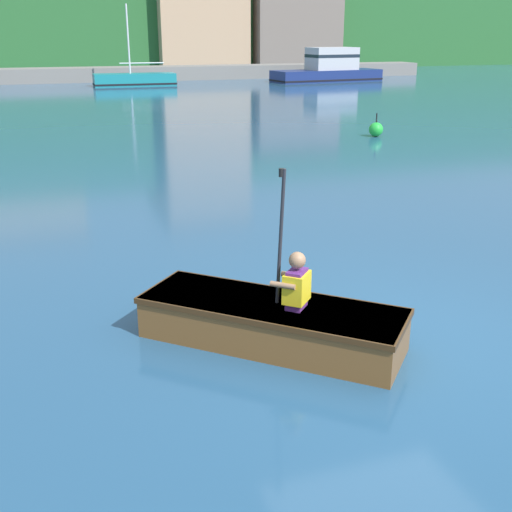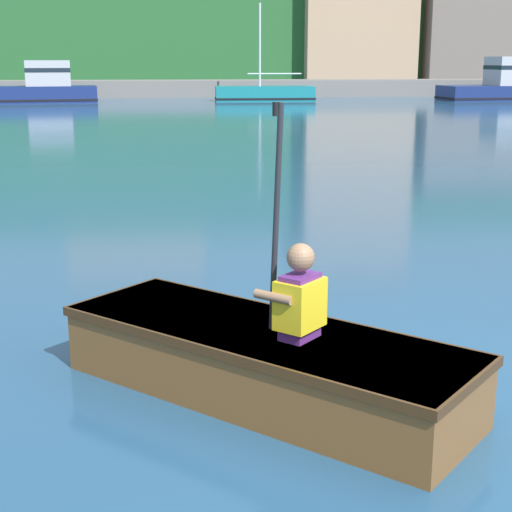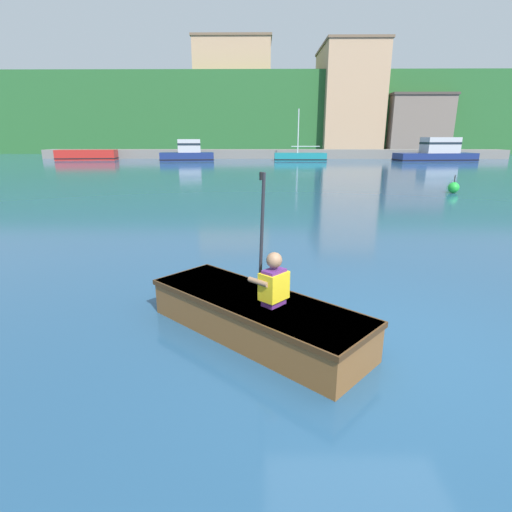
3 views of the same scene
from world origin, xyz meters
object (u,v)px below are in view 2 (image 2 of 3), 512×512
object	(u,v)px
moored_boat_dock_center_far	(265,94)
rowboat_foreground	(259,357)
person_paddler	(298,294)
moored_boat_dock_center_near	(45,87)

from	to	relation	value
moored_boat_dock_center_far	rowboat_foreground	size ratio (longest dim) A/B	1.86
moored_boat_dock_center_far	person_paddler	bearing A→B (deg)	-95.81
moored_boat_dock_center_near	rowboat_foreground	distance (m)	35.09
person_paddler	rowboat_foreground	bearing A→B (deg)	137.85
rowboat_foreground	person_paddler	distance (m)	0.56
moored_boat_dock_center_far	person_paddler	size ratio (longest dim) A/B	3.49
moored_boat_dock_center_far	person_paddler	xyz separation A→B (m)	(-3.57, -35.10, 0.38)
moored_boat_dock_center_far	person_paddler	world-z (taller)	moored_boat_dock_center_far
rowboat_foreground	person_paddler	bearing A→B (deg)	-42.15
moored_boat_dock_center_near	moored_boat_dock_center_far	distance (m)	10.64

